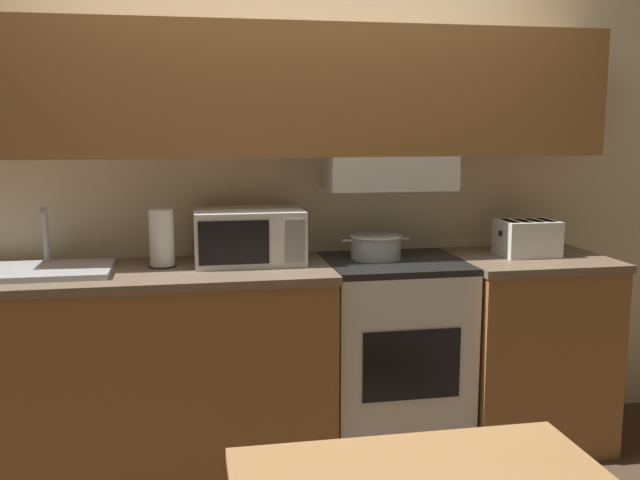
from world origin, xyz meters
TOP-DOWN VIEW (x-y plane):
  - ground_plane at (0.00, 0.00)m, footprint 16.00×16.00m
  - wall_back at (0.01, -0.06)m, footprint 5.37×0.38m
  - lower_counter_main at (-0.68, -0.31)m, footprint 1.63×0.64m
  - lower_counter_right_stub at (1.14, -0.31)m, footprint 0.72×0.64m
  - stove_range at (0.46, -0.29)m, footprint 0.64×0.59m
  - cooking_pot at (0.38, -0.23)m, footprint 0.33×0.25m
  - microwave at (-0.22, -0.22)m, footprint 0.49×0.37m
  - toaster at (1.12, -0.29)m, footprint 0.28×0.22m
  - sink_basin at (-1.12, -0.31)m, footprint 0.59×0.39m
  - paper_towel_roll at (-0.61, -0.25)m, footprint 0.12×0.12m

SIDE VIEW (x-z plane):
  - ground_plane at x=0.00m, z-range 0.00..0.00m
  - stove_range at x=0.46m, z-range 0.00..0.94m
  - lower_counter_main at x=-0.68m, z-range 0.00..0.94m
  - lower_counter_right_stub at x=1.14m, z-range 0.00..0.94m
  - sink_basin at x=-1.12m, z-range 0.82..1.09m
  - cooking_pot at x=0.38m, z-range 0.94..1.06m
  - toaster at x=1.12m, z-range 0.94..1.11m
  - microwave at x=-0.22m, z-range 0.94..1.19m
  - paper_towel_roll at x=-0.61m, z-range 0.94..1.19m
  - wall_back at x=0.01m, z-range 0.20..2.75m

